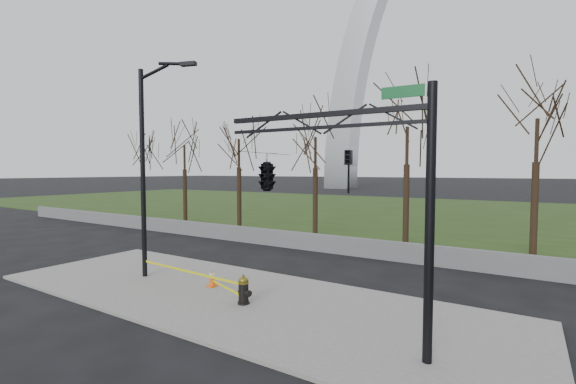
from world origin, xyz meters
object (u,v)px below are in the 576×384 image
Objects in this scene: street_light at (148,157)px; traffic_signal_mast at (293,172)px; traffic_cone at (212,278)px; fire_hydrant at (244,291)px.

traffic_signal_mast is at bearing -27.57° from street_light.
traffic_cone is 0.10× the size of traffic_signal_mast.
street_light is at bearing -173.80° from fire_hydrant.
fire_hydrant is 2.22m from traffic_cone.
traffic_cone is at bearing -10.33° from street_light.
traffic_signal_mast is at bearing -21.22° from traffic_cone.
street_light is 7.45m from traffic_signal_mast.
fire_hydrant is at bearing -22.21° from street_light.
street_light is 1.37× the size of traffic_signal_mast.
traffic_cone is 5.20m from street_light.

